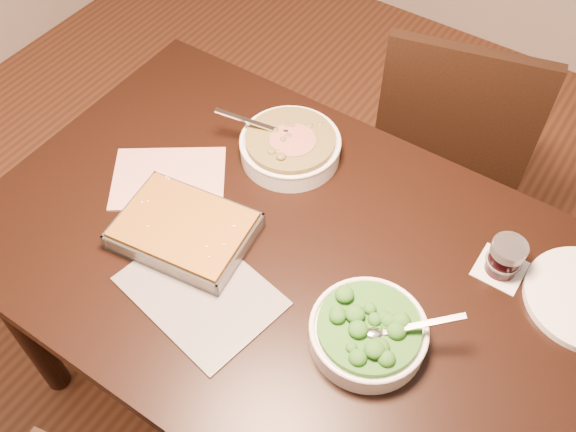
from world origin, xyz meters
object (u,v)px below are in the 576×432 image
at_px(table, 289,277).
at_px(baking_dish, 185,231).
at_px(chair_far, 452,137).
at_px(broccoli_bowl, 368,332).
at_px(stew_bowl, 290,146).
at_px(wine_tumbler, 506,257).

xyz_separation_m(table, baking_dish, (-0.22, -0.09, 0.12)).
bearing_deg(chair_far, table, 69.67).
height_order(table, broccoli_bowl, broccoli_bowl).
xyz_separation_m(stew_bowl, broccoli_bowl, (0.40, -0.33, -0.00)).
bearing_deg(stew_bowl, wine_tumbler, -2.87).
relative_size(stew_bowl, chair_far, 0.29).
relative_size(baking_dish, wine_tumbler, 3.72).
height_order(table, wine_tumbler, wine_tumbler).
distance_m(broccoli_bowl, wine_tumbler, 0.34).
relative_size(table, chair_far, 1.52).
bearing_deg(chair_far, baking_dish, 56.68).
xyz_separation_m(table, broccoli_bowl, (0.24, -0.09, 0.13)).
bearing_deg(chair_far, stew_bowl, 50.82).
distance_m(table, baking_dish, 0.26).
bearing_deg(baking_dish, broccoli_bowl, -7.26).
xyz_separation_m(baking_dish, wine_tumbler, (0.61, 0.31, 0.02)).
relative_size(broccoli_bowl, chair_far, 0.26).
xyz_separation_m(table, chair_far, (0.08, 0.77, -0.14)).
distance_m(table, stew_bowl, 0.32).
xyz_separation_m(wine_tumbler, chair_far, (-0.32, 0.55, -0.28)).
xyz_separation_m(broccoli_bowl, baking_dish, (-0.46, -0.00, -0.01)).
relative_size(table, broccoli_bowl, 5.88).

